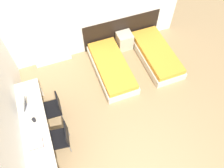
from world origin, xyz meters
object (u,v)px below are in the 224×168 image
object	(u,v)px
chair_near_laptop	(54,107)
laptop	(29,105)
nightstand	(124,41)
bed_near_window	(112,68)
bed_near_door	(156,54)
chair_near_notebook	(61,137)

from	to	relation	value
chair_near_laptop	laptop	xyz separation A→B (m)	(-0.47, 0.03, 0.36)
nightstand	bed_near_window	bearing A→B (deg)	-132.07
chair_near_laptop	laptop	world-z (taller)	laptop
bed_near_door	laptop	distance (m)	3.89
chair_near_laptop	chair_near_notebook	size ratio (longest dim) A/B	1.00
nightstand	chair_near_notebook	size ratio (longest dim) A/B	0.62
chair_near_notebook	laptop	bearing A→B (deg)	127.65
laptop	chair_near_notebook	bearing A→B (deg)	-56.80
chair_near_notebook	laptop	distance (m)	1.02
bed_near_door	chair_near_notebook	distance (m)	3.68
laptop	chair_near_laptop	bearing A→B (deg)	-0.27
nightstand	chair_near_laptop	size ratio (longest dim) A/B	0.62
chair_near_laptop	laptop	bearing A→B (deg)	178.75
bed_near_door	laptop	bearing A→B (deg)	-167.47
bed_near_window	bed_near_door	bearing A→B (deg)	0.00
chair_near_laptop	laptop	size ratio (longest dim) A/B	2.54
bed_near_door	nightstand	bearing A→B (deg)	132.07
bed_near_door	nightstand	distance (m)	1.08
bed_near_window	bed_near_door	distance (m)	1.44
bed_near_window	nightstand	distance (m)	1.08
bed_near_door	chair_near_notebook	bearing A→B (deg)	-153.05
bed_near_window	nightstand	size ratio (longest dim) A/B	3.78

